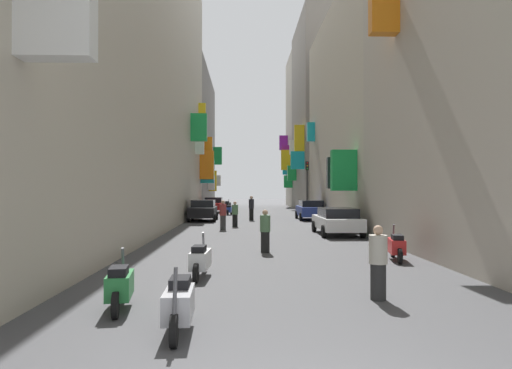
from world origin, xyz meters
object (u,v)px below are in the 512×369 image
parked_car_white (337,220)px  scooter_black (228,204)px  pedestrian_far_away (223,215)px  scooter_white (200,260)px  scooter_red (396,246)px  parked_car_black (203,210)px  scooter_green (120,285)px  pedestrian_crossing (265,231)px  scooter_blue (229,210)px  pedestrian_mid_street (378,263)px  traffic_light_near_corner (307,179)px  scooter_silver (179,304)px  parked_car_blue (310,209)px  parked_car_red (214,204)px  pedestrian_near_left (251,208)px  pedestrian_near_right (235,214)px

parked_car_white → scooter_black: 31.94m
pedestrian_far_away → scooter_white: bearing=-89.8°
pedestrian_far_away → scooter_red: bearing=-61.2°
parked_car_black → scooter_green: size_ratio=2.22×
scooter_black → pedestrian_crossing: pedestrian_crossing is taller
scooter_blue → pedestrian_mid_street: size_ratio=1.24×
parked_car_white → pedestrian_far_away: pedestrian_far_away is taller
scooter_blue → traffic_light_near_corner: 7.35m
parked_car_white → scooter_red: (0.23, -8.22, -0.26)m
scooter_silver → scooter_green: bearing=133.2°
pedestrian_mid_street → scooter_green: bearing=-173.0°
parked_car_white → pedestrian_crossing: (-3.92, -6.28, 0.04)m
parked_car_black → scooter_blue: size_ratio=2.05×
pedestrian_mid_street → parked_car_black: bearing=103.7°
parked_car_white → scooter_silver: parked_car_white is taller
parked_car_blue → traffic_light_near_corner: bearing=84.4°
parked_car_red → scooter_red: 31.14m
parked_car_blue → scooter_blue: size_ratio=2.12×
scooter_white → pedestrian_crossing: 4.96m
scooter_silver → pedestrian_near_left: 25.93m
parked_car_blue → pedestrian_crossing: (-4.20, -17.38, -0.00)m
scooter_black → parked_car_white: bearing=-78.0°
scooter_silver → scooter_black: (-0.88, 46.65, -0.00)m
scooter_red → traffic_light_near_corner: traffic_light_near_corner is taller
parked_car_red → pedestrian_far_away: size_ratio=2.63×
parked_car_red → scooter_blue: (1.68, -4.45, -0.31)m
scooter_green → scooter_black: 45.24m
pedestrian_near_right → parked_car_white: bearing=-43.4°
scooter_silver → pedestrian_mid_street: pedestrian_mid_street is taller
scooter_blue → pedestrian_near_right: bearing=-86.6°
parked_car_blue → scooter_black: 21.30m
pedestrian_near_right → traffic_light_near_corner: traffic_light_near_corner is taller
scooter_blue → parked_car_blue: bearing=-45.5°
pedestrian_crossing → parked_car_black: bearing=102.7°
parked_car_white → scooter_red: parked_car_white is taller
traffic_light_near_corner → parked_car_red: bearing=149.2°
parked_car_red → pedestrian_mid_street: pedestrian_mid_street is taller
pedestrian_mid_street → traffic_light_near_corner: bearing=84.8°
pedestrian_near_right → scooter_white: bearing=-92.2°
parked_car_black → scooter_red: size_ratio=2.08×
scooter_red → pedestrian_crossing: 4.58m
parked_car_blue → pedestrian_mid_street: size_ratio=2.65×
scooter_blue → scooter_green: (-1.10, -31.45, -0.00)m
parked_car_white → parked_car_red: bearing=109.2°
scooter_black → pedestrian_near_right: bearing=-87.0°
scooter_blue → scooter_silver: bearing=-89.6°
scooter_silver → scooter_black: 46.66m
scooter_green → parked_car_red: bearing=90.9°
scooter_blue → pedestrian_crossing: pedestrian_crossing is taller
scooter_black → pedestrian_mid_street: bearing=-84.0°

